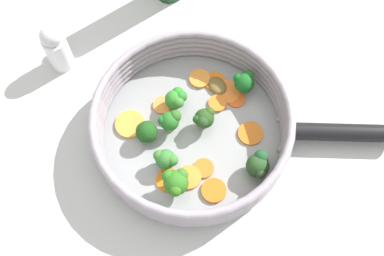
{
  "coord_description": "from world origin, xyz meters",
  "views": [
    {
      "loc": [
        0.04,
        0.27,
        0.65
      ],
      "look_at": [
        0.0,
        0.0,
        0.03
      ],
      "focal_mm": 42.0,
      "sensor_mm": 36.0,
      "label": 1
    }
  ],
  "objects_px": {
    "carrot_slice_1": "(217,103)",
    "broccoli_floret_2": "(166,159)",
    "carrot_slice_8": "(130,124)",
    "broccoli_floret_4": "(244,82)",
    "carrot_slice_10": "(215,82)",
    "broccoli_floret_5": "(176,182)",
    "carrot_slice_4": "(204,168)",
    "broccoli_floret_6": "(170,121)",
    "carrot_slice_5": "(200,79)",
    "carrot_slice_0": "(250,134)",
    "skillet": "(192,133)",
    "broccoli_floret_7": "(258,165)",
    "carrot_slice_7": "(168,180)",
    "carrot_slice_11": "(189,177)",
    "broccoli_floret_3": "(147,133)",
    "mushroom_piece_0": "(217,85)",
    "broccoli_floret_1": "(204,119)",
    "broccoli_floret_0": "(176,99)",
    "carrot_slice_6": "(228,92)",
    "salt_shaker": "(56,47)",
    "carrot_slice_9": "(236,99)",
    "carrot_slice_2": "(162,105)"
  },
  "relations": [
    {
      "from": "carrot_slice_1",
      "to": "broccoli_floret_2",
      "type": "xyz_separation_m",
      "value": [
        0.09,
        0.09,
        0.02
      ]
    },
    {
      "from": "carrot_slice_8",
      "to": "broccoli_floret_4",
      "type": "distance_m",
      "value": 0.19
    },
    {
      "from": "carrot_slice_10",
      "to": "broccoli_floret_5",
      "type": "bearing_deg",
      "value": 63.04
    },
    {
      "from": "carrot_slice_4",
      "to": "broccoli_floret_6",
      "type": "height_order",
      "value": "broccoli_floret_6"
    },
    {
      "from": "carrot_slice_5",
      "to": "broccoli_floret_2",
      "type": "xyz_separation_m",
      "value": [
        0.07,
        0.14,
        0.02
      ]
    },
    {
      "from": "carrot_slice_0",
      "to": "carrot_slice_4",
      "type": "xyz_separation_m",
      "value": [
        0.08,
        0.05,
        0.0
      ]
    },
    {
      "from": "skillet",
      "to": "broccoli_floret_7",
      "type": "height_order",
      "value": "broccoli_floret_7"
    },
    {
      "from": "carrot_slice_7",
      "to": "broccoli_floret_4",
      "type": "relative_size",
      "value": 0.87
    },
    {
      "from": "carrot_slice_11",
      "to": "broccoli_floret_3",
      "type": "xyz_separation_m",
      "value": [
        0.05,
        -0.07,
        0.02
      ]
    },
    {
      "from": "broccoli_floret_3",
      "to": "broccoli_floret_5",
      "type": "distance_m",
      "value": 0.09
    },
    {
      "from": "carrot_slice_7",
      "to": "carrot_slice_10",
      "type": "relative_size",
      "value": 1.04
    },
    {
      "from": "carrot_slice_8",
      "to": "broccoli_floret_2",
      "type": "bearing_deg",
      "value": 123.37
    },
    {
      "from": "broccoli_floret_6",
      "to": "mushroom_piece_0",
      "type": "distance_m",
      "value": 0.11
    },
    {
      "from": "broccoli_floret_1",
      "to": "broccoli_floret_2",
      "type": "bearing_deg",
      "value": 40.23
    },
    {
      "from": "carrot_slice_5",
      "to": "broccoli_floret_1",
      "type": "xyz_separation_m",
      "value": [
        0.01,
        0.08,
        0.02
      ]
    },
    {
      "from": "carrot_slice_5",
      "to": "carrot_slice_10",
      "type": "bearing_deg",
      "value": 159.75
    },
    {
      "from": "broccoli_floret_0",
      "to": "broccoli_floret_5",
      "type": "height_order",
      "value": "broccoli_floret_5"
    },
    {
      "from": "carrot_slice_6",
      "to": "broccoli_floret_4",
      "type": "distance_m",
      "value": 0.04
    },
    {
      "from": "broccoli_floret_4",
      "to": "salt_shaker",
      "type": "distance_m",
      "value": 0.31
    },
    {
      "from": "carrot_slice_0",
      "to": "mushroom_piece_0",
      "type": "xyz_separation_m",
      "value": [
        0.04,
        -0.09,
        0.0
      ]
    },
    {
      "from": "carrot_slice_4",
      "to": "broccoli_floret_2",
      "type": "relative_size",
      "value": 0.79
    },
    {
      "from": "skillet",
      "to": "carrot_slice_5",
      "type": "height_order",
      "value": "carrot_slice_5"
    },
    {
      "from": "carrot_slice_4",
      "to": "carrot_slice_10",
      "type": "relative_size",
      "value": 0.87
    },
    {
      "from": "carrot_slice_0",
      "to": "broccoli_floret_5",
      "type": "xyz_separation_m",
      "value": [
        0.13,
        0.07,
        0.03
      ]
    },
    {
      "from": "carrot_slice_0",
      "to": "carrot_slice_9",
      "type": "distance_m",
      "value": 0.06
    },
    {
      "from": "carrot_slice_0",
      "to": "broccoli_floret_5",
      "type": "relative_size",
      "value": 0.79
    },
    {
      "from": "carrot_slice_2",
      "to": "broccoli_floret_0",
      "type": "xyz_separation_m",
      "value": [
        -0.02,
        0.0,
        0.02
      ]
    },
    {
      "from": "carrot_slice_4",
      "to": "broccoli_floret_3",
      "type": "height_order",
      "value": "broccoli_floret_3"
    },
    {
      "from": "carrot_slice_0",
      "to": "carrot_slice_5",
      "type": "bearing_deg",
      "value": -59.69
    },
    {
      "from": "carrot_slice_5",
      "to": "broccoli_floret_0",
      "type": "height_order",
      "value": "broccoli_floret_0"
    },
    {
      "from": "carrot_slice_0",
      "to": "carrot_slice_9",
      "type": "height_order",
      "value": "same"
    },
    {
      "from": "carrot_slice_9",
      "to": "broccoli_floret_3",
      "type": "xyz_separation_m",
      "value": [
        0.15,
        0.05,
        0.02
      ]
    },
    {
      "from": "skillet",
      "to": "salt_shaker",
      "type": "distance_m",
      "value": 0.26
    },
    {
      "from": "carrot_slice_5",
      "to": "carrot_slice_9",
      "type": "relative_size",
      "value": 1.19
    },
    {
      "from": "carrot_slice_11",
      "to": "broccoli_floret_1",
      "type": "bearing_deg",
      "value": -113.34
    },
    {
      "from": "broccoli_floret_2",
      "to": "mushroom_piece_0",
      "type": "distance_m",
      "value": 0.16
    },
    {
      "from": "broccoli_floret_7",
      "to": "carrot_slice_9",
      "type": "bearing_deg",
      "value": -85.94
    },
    {
      "from": "carrot_slice_1",
      "to": "carrot_slice_11",
      "type": "height_order",
      "value": "same"
    },
    {
      "from": "carrot_slice_8",
      "to": "broccoli_floret_2",
      "type": "xyz_separation_m",
      "value": [
        -0.05,
        0.07,
        0.02
      ]
    },
    {
      "from": "carrot_slice_1",
      "to": "carrot_slice_2",
      "type": "relative_size",
      "value": 0.95
    },
    {
      "from": "broccoli_floret_1",
      "to": "broccoli_floret_3",
      "type": "height_order",
      "value": "broccoli_floret_1"
    },
    {
      "from": "skillet",
      "to": "broccoli_floret_0",
      "type": "height_order",
      "value": "broccoli_floret_0"
    },
    {
      "from": "carrot_slice_2",
      "to": "broccoli_floret_3",
      "type": "height_order",
      "value": "broccoli_floret_3"
    },
    {
      "from": "carrot_slice_1",
      "to": "carrot_slice_4",
      "type": "bearing_deg",
      "value": 69.73
    },
    {
      "from": "carrot_slice_5",
      "to": "carrot_slice_8",
      "type": "bearing_deg",
      "value": 28.57
    },
    {
      "from": "carrot_slice_8",
      "to": "mushroom_piece_0",
      "type": "xyz_separation_m",
      "value": [
        -0.15,
        -0.05,
        0.0
      ]
    },
    {
      "from": "skillet",
      "to": "carrot_slice_0",
      "type": "xyz_separation_m",
      "value": [
        -0.09,
        0.02,
        0.01
      ]
    },
    {
      "from": "carrot_slice_0",
      "to": "salt_shaker",
      "type": "relative_size",
      "value": 0.41
    },
    {
      "from": "skillet",
      "to": "salt_shaker",
      "type": "relative_size",
      "value": 3.05
    },
    {
      "from": "skillet",
      "to": "carrot_slice_0",
      "type": "relative_size",
      "value": 7.36
    }
  ]
}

